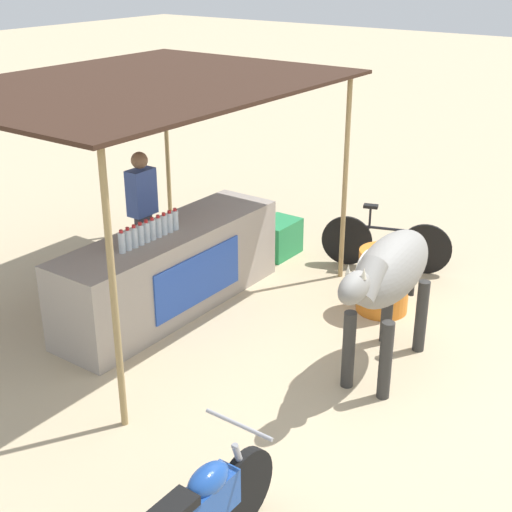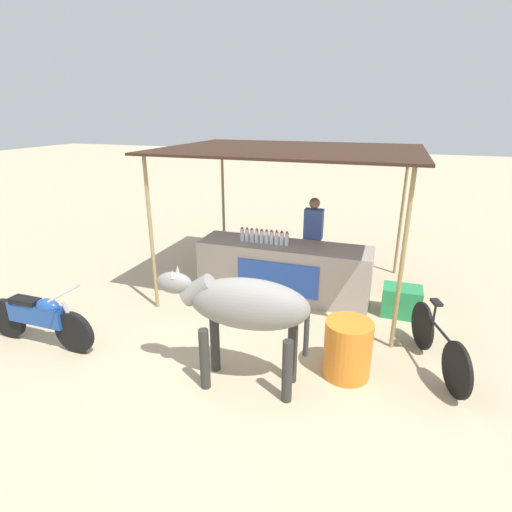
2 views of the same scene
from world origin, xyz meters
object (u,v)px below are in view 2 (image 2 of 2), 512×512
at_px(vendor_behind_counter, 313,240).
at_px(bicycle_leaning, 438,344).
at_px(stall_counter, 283,270).
at_px(motorcycle_parked, 39,317).
at_px(water_barrel, 348,349).
at_px(cooler_box, 401,301).
at_px(cow, 243,307).

relative_size(vendor_behind_counter, bicycle_leaning, 1.04).
bearing_deg(vendor_behind_counter, stall_counter, -115.27).
bearing_deg(bicycle_leaning, motorcycle_parked, -167.02).
relative_size(vendor_behind_counter, water_barrel, 2.24).
relative_size(motorcycle_parked, bicycle_leaning, 1.14).
height_order(water_barrel, bicycle_leaning, bicycle_leaning).
relative_size(vendor_behind_counter, cooler_box, 2.75).
distance_m(stall_counter, cooler_box, 2.02).
xyz_separation_m(stall_counter, bicycle_leaning, (2.43, -1.47, -0.13)).
height_order(stall_counter, cow, cow).
relative_size(stall_counter, water_barrel, 4.08).
height_order(cow, bicycle_leaning, cow).
distance_m(stall_counter, water_barrel, 2.40).
distance_m(cow, motorcycle_parked, 3.05).
distance_m(stall_counter, cow, 2.62).
relative_size(cooler_box, bicycle_leaning, 0.38).
bearing_deg(motorcycle_parked, bicycle_leaning, 12.98).
xyz_separation_m(water_barrel, motorcycle_parked, (-4.14, -0.69, 0.06)).
bearing_deg(water_barrel, stall_counter, 124.48).
bearing_deg(vendor_behind_counter, cooler_box, -27.32).
height_order(cow, motorcycle_parked, cow).
height_order(stall_counter, cooler_box, stall_counter).
bearing_deg(water_barrel, cooler_box, 71.15).
bearing_deg(cow, motorcycle_parked, -177.71).
bearing_deg(water_barrel, motorcycle_parked, -170.50).
xyz_separation_m(motorcycle_parked, bicycle_leaning, (5.21, 1.20, -0.08)).
relative_size(stall_counter, bicycle_leaning, 1.90).
bearing_deg(cooler_box, bicycle_leaning, -72.82).
height_order(water_barrel, motorcycle_parked, motorcycle_parked).
distance_m(water_barrel, motorcycle_parked, 4.20).
height_order(vendor_behind_counter, bicycle_leaning, vendor_behind_counter).
relative_size(stall_counter, motorcycle_parked, 1.67).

